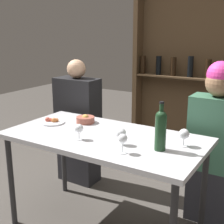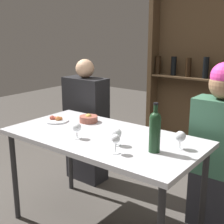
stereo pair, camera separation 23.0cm
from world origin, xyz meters
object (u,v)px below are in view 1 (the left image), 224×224
wine_glass_0 (123,140)px  seated_person_left (78,126)px  wine_bottle (161,128)px  food_plate_0 (52,122)px  wine_glass_2 (79,129)px  wine_glass_1 (121,134)px  seated_person_right (214,146)px  snack_bowl (85,119)px  wine_glass_3 (184,134)px

wine_glass_0 → seated_person_left: (-0.96, 0.79, -0.29)m
wine_bottle → food_plate_0: 0.99m
wine_glass_2 → food_plate_0: bearing=155.3°
wine_glass_1 → seated_person_right: seated_person_right is taller
wine_bottle → wine_glass_2: (-0.56, -0.11, -0.07)m
food_plate_0 → snack_bowl: 0.27m
wine_bottle → seated_person_right: 0.71m
food_plate_0 → snack_bowl: bearing=33.9°
wine_glass_0 → wine_glass_2: bearing=171.7°
seated_person_right → food_plate_0: bearing=-155.4°
wine_glass_2 → seated_person_left: 0.98m
seated_person_right → wine_glass_0: bearing=-115.4°
wine_glass_1 → snack_bowl: size_ratio=0.77×
snack_bowl → wine_glass_1: bearing=-29.7°
wine_glass_3 → seated_person_left: size_ratio=0.09×
wine_bottle → seated_person_left: (-1.14, 0.62, -0.34)m
wine_glass_0 → wine_glass_3: wine_glass_0 is taller
wine_bottle → wine_glass_3: 0.19m
seated_person_left → snack_bowl: bearing=-45.4°
wine_bottle → wine_glass_2: bearing=-168.7°
seated_person_left → wine_glass_2: bearing=-51.6°
wine_bottle → wine_glass_2: 0.57m
wine_bottle → wine_glass_1: (-0.26, -0.05, -0.07)m
seated_person_left → seated_person_right: (1.34, 0.00, 0.06)m
food_plate_0 → seated_person_left: bearing=106.4°
wine_glass_1 → seated_person_left: seated_person_left is taller
wine_glass_3 → snack_bowl: 0.87m
seated_person_left → wine_bottle: bearing=-28.6°
wine_glass_3 → seated_person_right: (0.09, 0.48, -0.22)m
wine_glass_0 → wine_glass_1: wine_glass_0 is taller
wine_glass_1 → wine_bottle: bearing=10.9°
wine_glass_0 → wine_glass_3: (0.28, 0.31, -0.01)m
seated_person_right → wine_bottle: bearing=-107.6°
wine_glass_1 → wine_glass_2: 0.31m
wine_glass_2 → wine_glass_3: size_ratio=0.94×
wine_glass_0 → wine_bottle: bearing=43.2°
wine_glass_0 → food_plate_0: wine_glass_0 is taller
wine_bottle → snack_bowl: size_ratio=2.11×
food_plate_0 → seated_person_left: 0.60m
wine_glass_0 → snack_bowl: (-0.58, 0.40, -0.06)m
wine_glass_3 → seated_person_right: bearing=79.0°
food_plate_0 → wine_glass_2: bearing=-24.7°
wine_bottle → snack_bowl: wine_bottle is taller
seated_person_left → wine_glass_3: bearing=-21.0°
wine_glass_1 → wine_glass_3: size_ratio=0.97×
seated_person_left → seated_person_right: size_ratio=0.96×
wine_glass_2 → seated_person_left: (-0.58, 0.73, -0.27)m
wine_glass_3 → snack_bowl: size_ratio=0.79×
wine_glass_3 → food_plate_0: size_ratio=0.61×
wine_bottle → wine_glass_1: bearing=-169.1°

